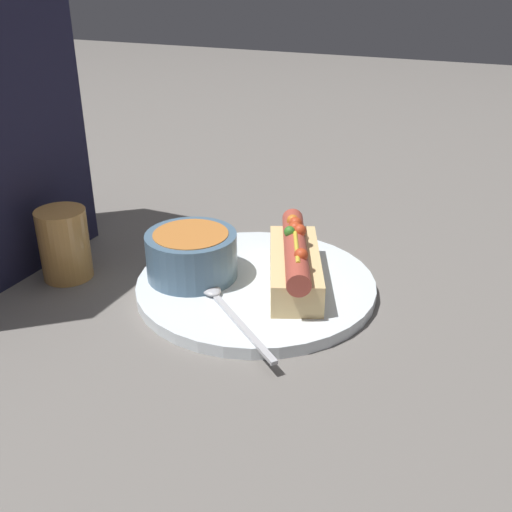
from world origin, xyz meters
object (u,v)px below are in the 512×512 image
object	(u,v)px
soup_bowl	(192,252)
drinking_glass	(64,244)
spoon	(221,302)
hot_dog	(295,261)

from	to	relation	value
soup_bowl	drinking_glass	distance (m)	0.16
spoon	drinking_glass	xyz separation A→B (m)	(0.00, 0.22, 0.03)
hot_dog	soup_bowl	bearing A→B (deg)	83.26
spoon	drinking_glass	world-z (taller)	drinking_glass
spoon	hot_dog	bearing A→B (deg)	-84.78
hot_dog	soup_bowl	world-z (taller)	hot_dog
spoon	drinking_glass	distance (m)	0.22
soup_bowl	spoon	world-z (taller)	soup_bowl
spoon	soup_bowl	bearing A→B (deg)	2.00
hot_dog	soup_bowl	distance (m)	0.12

